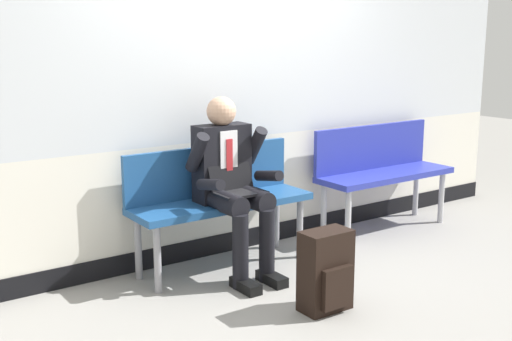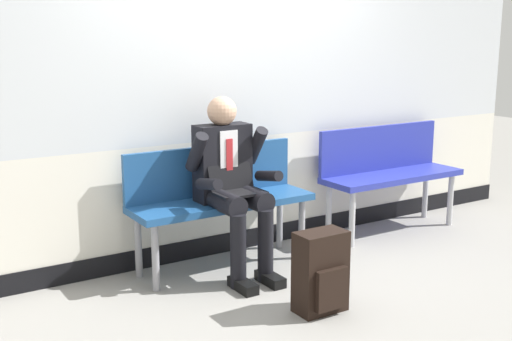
{
  "view_description": "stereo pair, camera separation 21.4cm",
  "coord_description": "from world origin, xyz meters",
  "views": [
    {
      "loc": [
        -2.72,
        -3.59,
        1.69
      ],
      "look_at": [
        -0.16,
        0.06,
        0.75
      ],
      "focal_mm": 45.27,
      "sensor_mm": 36.0,
      "label": 1
    },
    {
      "loc": [
        -2.54,
        -3.71,
        1.69
      ],
      "look_at": [
        -0.16,
        0.06,
        0.75
      ],
      "focal_mm": 45.27,
      "sensor_mm": 36.0,
      "label": 2
    }
  ],
  "objects": [
    {
      "name": "bench_empty",
      "position": [
        1.37,
        0.33,
        0.55
      ],
      "size": [
        1.31,
        0.42,
        0.91
      ],
      "color": "#28339E",
      "rests_on": "ground"
    },
    {
      "name": "backpack",
      "position": [
        -0.19,
        -0.75,
        0.25
      ],
      "size": [
        0.32,
        0.22,
        0.51
      ],
      "color": "black",
      "rests_on": "ground"
    },
    {
      "name": "bench_with_person",
      "position": [
        -0.32,
        0.32,
        0.55
      ],
      "size": [
        1.37,
        0.42,
        0.89
      ],
      "color": "navy",
      "rests_on": "ground"
    },
    {
      "name": "station_wall",
      "position": [
        0.0,
        0.61,
        1.31
      ],
      "size": [
        6.08,
        0.14,
        2.64
      ],
      "color": "silver",
      "rests_on": "ground"
    },
    {
      "name": "ground_plane",
      "position": [
        0.0,
        0.0,
        0.0
      ],
      "size": [
        18.0,
        18.0,
        0.0
      ],
      "primitive_type": "plane",
      "color": "gray"
    },
    {
      "name": "person_seated",
      "position": [
        -0.32,
        0.13,
        0.68
      ],
      "size": [
        0.57,
        0.7,
        1.27
      ],
      "color": "black",
      "rests_on": "ground"
    }
  ]
}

